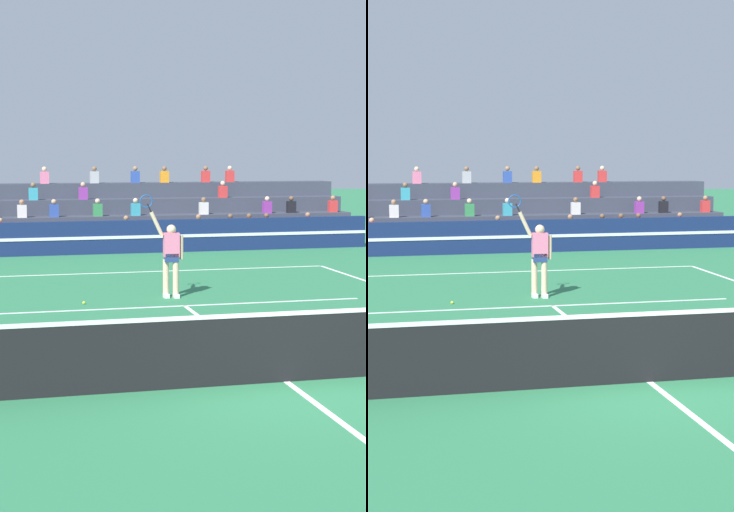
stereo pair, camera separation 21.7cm
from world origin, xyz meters
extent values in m
plane|color=#2D7A4C|center=(0.00, 0.00, 0.00)|extent=(120.00, 120.00, 0.00)
cube|color=white|center=(0.00, 11.90, 0.00)|extent=(11.00, 0.10, 0.01)
cube|color=white|center=(0.00, 6.43, 0.00)|extent=(8.25, 0.10, 0.01)
cube|color=white|center=(0.00, 0.00, 0.00)|extent=(0.10, 12.85, 0.01)
cube|color=black|center=(0.00, 0.00, 0.50)|extent=(11.90, 0.02, 1.00)
cube|color=white|center=(0.00, 0.00, 1.03)|extent=(11.90, 0.04, 0.06)
cube|color=navy|center=(0.00, 16.41, 0.55)|extent=(18.00, 0.24, 1.10)
cube|color=white|center=(0.00, 16.28, 0.55)|extent=(18.00, 0.02, 0.10)
cube|color=#383D4C|center=(0.00, 17.68, 0.28)|extent=(18.59, 0.95, 0.55)
cube|color=orange|center=(5.05, 17.51, 0.77)|extent=(0.32, 0.22, 0.44)
sphere|color=brown|center=(5.05, 17.51, 1.09)|extent=(0.18, 0.18, 0.18)
cube|color=#2D4CA5|center=(4.36, 17.51, 0.77)|extent=(0.32, 0.22, 0.44)
sphere|color=brown|center=(4.36, 17.51, 1.09)|extent=(0.18, 0.18, 0.18)
cube|color=yellow|center=(3.18, 17.51, 0.77)|extent=(0.32, 0.22, 0.44)
sphere|color=#9E7051|center=(3.18, 17.51, 1.09)|extent=(0.18, 0.18, 0.18)
cube|color=purple|center=(5.71, 17.51, 0.77)|extent=(0.32, 0.22, 0.44)
sphere|color=brown|center=(5.71, 17.51, 1.09)|extent=(0.18, 0.18, 0.18)
cube|color=teal|center=(0.59, 17.51, 0.77)|extent=(0.32, 0.22, 0.44)
sphere|color=#9E7051|center=(0.59, 17.51, 1.09)|extent=(0.18, 0.18, 0.18)
cube|color=red|center=(-3.69, 17.51, 0.77)|extent=(0.32, 0.22, 0.44)
sphere|color=tan|center=(-3.69, 17.51, 1.09)|extent=(0.18, 0.18, 0.18)
cube|color=purple|center=(7.30, 17.51, 0.77)|extent=(0.32, 0.22, 0.44)
sphere|color=#9E7051|center=(7.30, 17.51, 1.09)|extent=(0.18, 0.18, 0.18)
cube|color=#383D4C|center=(0.00, 18.63, 0.55)|extent=(18.59, 0.95, 1.10)
cube|color=silver|center=(-2.91, 18.46, 1.32)|extent=(0.32, 0.22, 0.44)
sphere|color=#9E7051|center=(-2.91, 18.46, 1.64)|extent=(0.18, 0.18, 0.18)
cube|color=teal|center=(1.10, 18.46, 1.32)|extent=(0.32, 0.22, 0.44)
sphere|color=beige|center=(1.10, 18.46, 1.64)|extent=(0.18, 0.18, 0.18)
cube|color=#2D4CA5|center=(-1.81, 18.46, 1.32)|extent=(0.32, 0.22, 0.44)
sphere|color=tan|center=(-1.81, 18.46, 1.64)|extent=(0.18, 0.18, 0.18)
cube|color=silver|center=(3.62, 18.46, 1.32)|extent=(0.32, 0.22, 0.44)
sphere|color=brown|center=(3.62, 18.46, 1.64)|extent=(0.18, 0.18, 0.18)
cube|color=black|center=(7.01, 18.46, 1.32)|extent=(0.32, 0.22, 0.44)
sphere|color=brown|center=(7.01, 18.46, 1.64)|extent=(0.18, 0.18, 0.18)
cube|color=#338C4C|center=(-0.27, 18.46, 1.32)|extent=(0.32, 0.22, 0.44)
sphere|color=beige|center=(-0.27, 18.46, 1.64)|extent=(0.18, 0.18, 0.18)
cube|color=red|center=(8.68, 18.46, 1.32)|extent=(0.32, 0.22, 0.44)
sphere|color=#9E7051|center=(8.68, 18.46, 1.64)|extent=(0.18, 0.18, 0.18)
cube|color=purple|center=(6.06, 18.46, 1.32)|extent=(0.32, 0.22, 0.44)
sphere|color=beige|center=(6.06, 18.46, 1.64)|extent=(0.18, 0.18, 0.18)
cube|color=#383D4C|center=(0.00, 19.58, 0.83)|extent=(18.59, 0.95, 1.65)
cube|color=teal|center=(-2.46, 19.41, 1.87)|extent=(0.32, 0.22, 0.44)
sphere|color=brown|center=(-2.46, 19.41, 2.19)|extent=(0.18, 0.18, 0.18)
cube|color=purple|center=(-0.66, 19.41, 1.87)|extent=(0.32, 0.22, 0.44)
sphere|color=tan|center=(-0.66, 19.41, 2.19)|extent=(0.18, 0.18, 0.18)
cube|color=red|center=(4.62, 19.41, 1.87)|extent=(0.32, 0.22, 0.44)
sphere|color=beige|center=(4.62, 19.41, 2.19)|extent=(0.18, 0.18, 0.18)
cube|color=#383D4C|center=(0.00, 20.53, 1.10)|extent=(18.59, 0.95, 2.20)
cube|color=red|center=(5.17, 20.36, 2.42)|extent=(0.32, 0.22, 0.44)
sphere|color=beige|center=(5.17, 20.36, 2.74)|extent=(0.18, 0.18, 0.18)
cube|color=#2D4CA5|center=(1.44, 20.36, 2.42)|extent=(0.32, 0.22, 0.44)
sphere|color=#9E7051|center=(1.44, 20.36, 2.74)|extent=(0.18, 0.18, 0.18)
cube|color=red|center=(4.20, 20.36, 2.42)|extent=(0.32, 0.22, 0.44)
sphere|color=brown|center=(4.20, 20.36, 2.74)|extent=(0.18, 0.18, 0.18)
cube|color=#B2B2B7|center=(-0.12, 20.36, 2.42)|extent=(0.32, 0.22, 0.44)
sphere|color=brown|center=(-0.12, 20.36, 2.74)|extent=(0.18, 0.18, 0.18)
cube|color=orange|center=(2.57, 20.36, 2.42)|extent=(0.32, 0.22, 0.44)
sphere|color=brown|center=(2.57, 20.36, 2.74)|extent=(0.18, 0.18, 0.18)
cube|color=pink|center=(-1.97, 20.36, 2.42)|extent=(0.32, 0.22, 0.44)
sphere|color=beige|center=(-1.97, 20.36, 2.74)|extent=(0.18, 0.18, 0.18)
cylinder|color=beige|center=(0.05, 7.54, 0.45)|extent=(0.14, 0.14, 0.90)
cylinder|color=beige|center=(-0.17, 7.62, 0.45)|extent=(0.14, 0.14, 0.90)
cube|color=navy|center=(-0.05, 7.56, 0.94)|extent=(0.32, 0.21, 0.20)
cube|color=pink|center=(-0.05, 7.56, 1.24)|extent=(0.36, 0.21, 0.56)
sphere|color=beige|center=(-0.05, 7.56, 1.60)|extent=(0.22, 0.22, 0.22)
cube|color=white|center=(0.05, 7.50, 0.04)|extent=(0.12, 0.26, 0.09)
cube|color=white|center=(-0.17, 7.58, 0.04)|extent=(0.12, 0.26, 0.09)
cylinder|color=beige|center=(0.19, 7.55, 1.18)|extent=(0.09, 0.09, 0.56)
cylinder|color=beige|center=(-0.39, 7.56, 1.73)|extent=(0.33, 0.10, 0.58)
cylinder|color=black|center=(-0.56, 7.56, 2.10)|extent=(0.12, 0.03, 0.21)
torus|color=#1E4C99|center=(-0.64, 7.57, 2.26)|extent=(0.41, 0.03, 0.41)
sphere|color=#C6DB33|center=(-2.15, 7.15, 0.03)|extent=(0.07, 0.07, 0.07)
camera|label=1|loc=(-4.38, -11.67, 3.41)|focal=60.00mm
camera|label=2|loc=(-4.17, -11.72, 3.41)|focal=60.00mm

